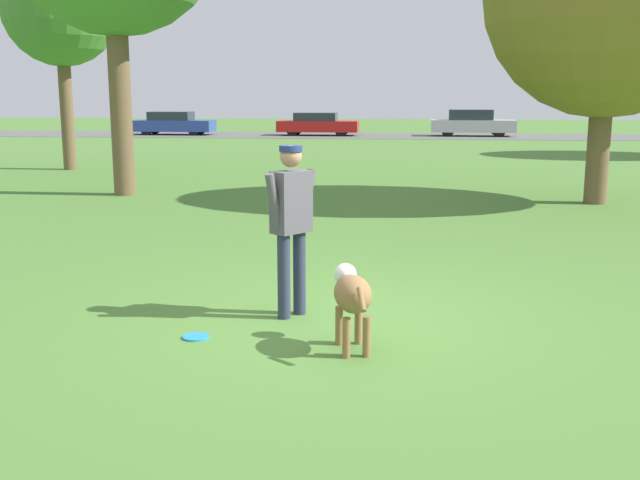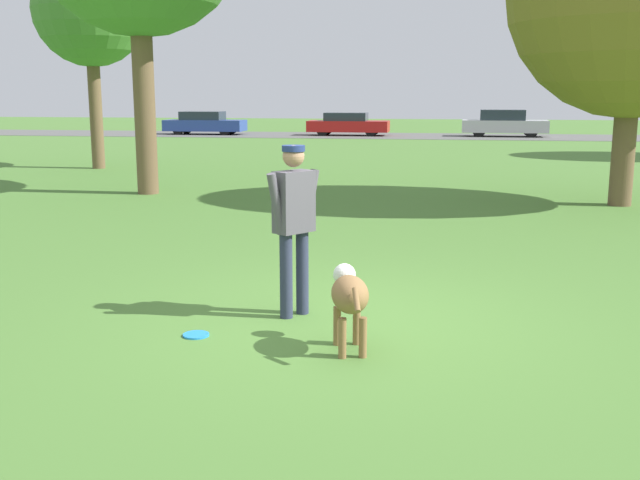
{
  "view_description": "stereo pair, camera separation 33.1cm",
  "coord_description": "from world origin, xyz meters",
  "px_view_note": "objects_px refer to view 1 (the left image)",
  "views": [
    {
      "loc": [
        0.66,
        -7.27,
        2.25
      ],
      "look_at": [
        -0.11,
        -0.44,
        0.9
      ],
      "focal_mm": 42.0,
      "sensor_mm": 36.0,
      "label": 1
    },
    {
      "loc": [
        0.99,
        -7.23,
        2.25
      ],
      "look_at": [
        -0.11,
        -0.44,
        0.9
      ],
      "focal_mm": 42.0,
      "sensor_mm": 36.0,
      "label": 2
    }
  ],
  "objects_px": {
    "tree_far_left": "(60,9)",
    "frisbee": "(196,337)",
    "person": "(291,216)",
    "parked_car_red": "(318,124)",
    "parked_car_blue": "(173,123)",
    "dog": "(352,295)",
    "parked_car_silver": "(472,123)"
  },
  "relations": [
    {
      "from": "tree_far_left",
      "to": "parked_car_silver",
      "type": "height_order",
      "value": "tree_far_left"
    },
    {
      "from": "tree_far_left",
      "to": "parked_car_blue",
      "type": "distance_m",
      "value": 19.39
    },
    {
      "from": "person",
      "to": "frisbee",
      "type": "distance_m",
      "value": 1.53
    },
    {
      "from": "frisbee",
      "to": "person",
      "type": "bearing_deg",
      "value": 45.31
    },
    {
      "from": "dog",
      "to": "frisbee",
      "type": "distance_m",
      "value": 1.56
    },
    {
      "from": "parked_car_red",
      "to": "parked_car_silver",
      "type": "distance_m",
      "value": 8.22
    },
    {
      "from": "frisbee",
      "to": "parked_car_silver",
      "type": "distance_m",
      "value": 34.59
    },
    {
      "from": "frisbee",
      "to": "parked_car_blue",
      "type": "xyz_separation_m",
      "value": [
        -10.74,
        33.72,
        0.61
      ]
    },
    {
      "from": "parked_car_blue",
      "to": "parked_car_silver",
      "type": "bearing_deg",
      "value": 1.56
    },
    {
      "from": "person",
      "to": "dog",
      "type": "relative_size",
      "value": 1.89
    },
    {
      "from": "parked_car_blue",
      "to": "parked_car_red",
      "type": "xyz_separation_m",
      "value": [
        7.97,
        0.15,
        -0.01
      ]
    },
    {
      "from": "parked_car_red",
      "to": "parked_car_silver",
      "type": "relative_size",
      "value": 0.98
    },
    {
      "from": "person",
      "to": "parked_car_blue",
      "type": "xyz_separation_m",
      "value": [
        -11.53,
        32.92,
        -0.42
      ]
    },
    {
      "from": "tree_far_left",
      "to": "parked_car_blue",
      "type": "bearing_deg",
      "value": 98.12
    },
    {
      "from": "tree_far_left",
      "to": "parked_car_silver",
      "type": "distance_m",
      "value": 23.81
    },
    {
      "from": "parked_car_blue",
      "to": "parked_car_silver",
      "type": "xyz_separation_m",
      "value": [
        16.18,
        0.44,
        0.07
      ]
    },
    {
      "from": "parked_car_blue",
      "to": "tree_far_left",
      "type": "bearing_deg",
      "value": -81.88
    },
    {
      "from": "person",
      "to": "tree_far_left",
      "type": "bearing_deg",
      "value": 69.46
    },
    {
      "from": "person",
      "to": "dog",
      "type": "bearing_deg",
      "value": -106.68
    },
    {
      "from": "tree_far_left",
      "to": "parked_car_silver",
      "type": "bearing_deg",
      "value": 54.91
    },
    {
      "from": "person",
      "to": "parked_car_red",
      "type": "distance_m",
      "value": 33.26
    },
    {
      "from": "parked_car_blue",
      "to": "parked_car_red",
      "type": "distance_m",
      "value": 7.97
    },
    {
      "from": "frisbee",
      "to": "parked_car_blue",
      "type": "relative_size",
      "value": 0.06
    },
    {
      "from": "frisbee",
      "to": "parked_car_silver",
      "type": "height_order",
      "value": "parked_car_silver"
    },
    {
      "from": "dog",
      "to": "parked_car_red",
      "type": "relative_size",
      "value": 0.21
    },
    {
      "from": "tree_far_left",
      "to": "person",
      "type": "bearing_deg",
      "value": -57.94
    },
    {
      "from": "parked_car_blue",
      "to": "parked_car_red",
      "type": "bearing_deg",
      "value": 1.09
    },
    {
      "from": "tree_far_left",
      "to": "frisbee",
      "type": "bearing_deg",
      "value": -61.64
    },
    {
      "from": "parked_car_blue",
      "to": "person",
      "type": "bearing_deg",
      "value": -70.69
    },
    {
      "from": "tree_far_left",
      "to": "parked_car_red",
      "type": "distance_m",
      "value": 20.06
    },
    {
      "from": "person",
      "to": "tree_far_left",
      "type": "relative_size",
      "value": 0.28
    },
    {
      "from": "dog",
      "to": "tree_far_left",
      "type": "xyz_separation_m",
      "value": [
        -9.53,
        15.08,
        4.13
      ]
    }
  ]
}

